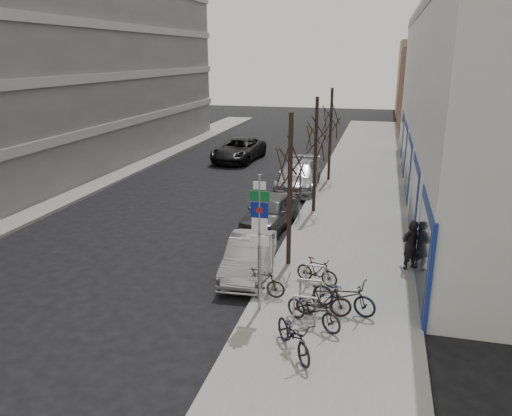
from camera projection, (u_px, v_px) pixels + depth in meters
The scene contains 25 objects.
ground at pixel (184, 304), 15.27m from camera, with size 120.00×120.00×0.00m, color black.
sidewalk_east at pixel (353, 215), 23.45m from camera, with size 5.00×70.00×0.15m, color slate.
sidewalk_west at pixel (64, 194), 27.09m from camera, with size 3.00×70.00×0.15m, color slate.
brick_building_far at pixel (465, 90), 48.10m from camera, with size 12.00×14.00×8.00m, color brown.
tan_building_far at pixel (452, 78), 61.73m from camera, with size 13.00×12.00×9.00m, color #937A5B.
highway_sign_pole at pixel (260, 235), 13.97m from camera, with size 0.55×0.10×4.20m.
bike_rack at pixel (310, 289), 14.74m from camera, with size 0.66×2.26×0.83m.
tree_near at pixel (290, 154), 16.69m from camera, with size 1.80×1.80×5.50m.
tree_mid at pixel (316, 128), 22.71m from camera, with size 1.80×1.80×5.50m.
tree_far at pixel (331, 113), 28.74m from camera, with size 1.80×1.80×5.50m.
meter_front at pixel (273, 247), 17.27m from camera, with size 0.10×0.08×1.27m.
meter_mid at pixel (299, 203), 22.37m from camera, with size 0.10×0.08×1.27m.
meter_back at pixel (316, 176), 27.46m from camera, with size 0.10×0.08×1.27m.
bike_near_left at pixel (294, 332), 12.33m from camera, with size 0.57×1.88×1.14m, color black.
bike_near_right at pixel (324, 301), 14.12m from camera, with size 0.48×1.60×0.97m, color black.
bike_mid_curb at pixel (344, 292), 14.35m from camera, with size 0.59×1.97×1.20m, color black.
bike_mid_inner at pixel (261, 282), 15.29m from camera, with size 0.45×1.52×0.92m, color black.
bike_far_curb at pixel (314, 307), 13.59m from camera, with size 0.55×1.82×1.11m, color black.
bike_far_inner at pixel (317, 271), 16.14m from camera, with size 0.44×1.48×0.90m, color black.
parked_car_front at pixel (249, 257), 17.10m from camera, with size 1.41×4.05×1.33m, color #99999E.
parked_car_mid at pixel (270, 211), 21.85m from camera, with size 1.71×4.26×1.45m, color #444448.
parked_car_back at pixel (299, 176), 27.95m from camera, with size 2.21×5.43×1.58m, color #9C9CA0.
lane_car at pixel (239, 150), 35.66m from camera, with size 2.64×5.73×1.59m, color black.
pedestrian_near at pixel (411, 245), 17.16m from camera, with size 0.64×0.42×1.77m, color black.
pedestrian_far at pixel (411, 243), 17.51m from camera, with size 0.60×0.41×1.64m, color black.
Camera 1 is at (5.52, -12.76, 7.30)m, focal length 35.00 mm.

